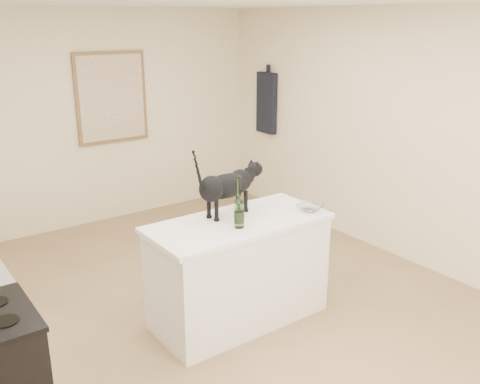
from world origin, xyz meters
name	(u,v)px	position (x,y,z in m)	size (l,w,h in m)	color
floor	(216,311)	(0.00, 0.00, 0.00)	(5.50, 5.50, 0.00)	#9A7952
wall_back	(89,120)	(0.00, 2.75, 1.30)	(4.50, 4.50, 0.00)	beige
wall_right	(394,136)	(2.25, 0.00, 1.30)	(5.50, 5.50, 0.00)	beige
island_base	(239,273)	(0.10, -0.20, 0.43)	(1.44, 0.67, 0.86)	white
island_top	(239,223)	(0.10, -0.20, 0.88)	(1.50, 0.70, 0.04)	white
artwork_frame	(112,98)	(0.30, 2.72, 1.55)	(0.90, 0.03, 1.10)	brown
artwork_canvas	(112,98)	(0.30, 2.70, 1.55)	(0.82, 0.00, 1.02)	beige
hanging_garment	(267,103)	(2.19, 2.05, 1.40)	(0.08, 0.34, 0.80)	black
black_cat	(226,189)	(0.09, -0.04, 1.13)	(0.65, 0.19, 0.45)	black
wine_bottle	(239,205)	(0.02, -0.32, 1.08)	(0.08, 0.08, 0.37)	#295120
glass_bowl	(310,208)	(0.73, -0.37, 0.93)	(0.22, 0.22, 0.05)	silver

